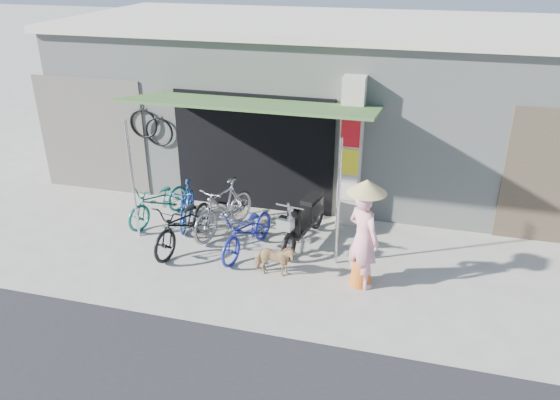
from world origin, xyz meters
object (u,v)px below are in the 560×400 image
(bike_black, at_px, (184,223))
(street_dog, at_px, (274,260))
(bike_silver, at_px, (224,208))
(bike_teal, at_px, (159,201))
(bike_navy, at_px, (248,231))
(moped, at_px, (305,219))
(bike_blue, at_px, (187,205))
(nun, at_px, (364,235))

(bike_black, height_order, street_dog, bike_black)
(bike_black, relative_size, bike_silver, 1.04)
(bike_teal, xyz_separation_m, bike_navy, (2.16, -0.75, 0.00))
(bike_teal, relative_size, moped, 0.89)
(bike_black, xyz_separation_m, moped, (2.13, 0.75, -0.00))
(street_dog, bearing_deg, bike_navy, 43.10)
(bike_teal, bearing_deg, bike_blue, 19.39)
(bike_blue, distance_m, nun, 3.94)
(moped, bearing_deg, bike_navy, -133.73)
(bike_blue, height_order, nun, nun)
(bike_teal, xyz_separation_m, moped, (3.08, -0.10, 0.05))
(bike_black, height_order, bike_navy, bike_black)
(bike_black, relative_size, street_dog, 2.57)
(bike_silver, xyz_separation_m, moped, (1.61, 0.04, -0.05))
(bike_teal, distance_m, bike_navy, 2.28)
(street_dog, distance_m, moped, 1.33)
(bike_blue, relative_size, street_dog, 2.01)
(street_dog, bearing_deg, bike_black, 70.32)
(bike_teal, height_order, nun, nun)
(bike_blue, relative_size, bike_navy, 0.86)
(bike_teal, distance_m, bike_blue, 0.61)
(bike_silver, bearing_deg, street_dog, -23.73)
(bike_blue, xyz_separation_m, street_dog, (2.22, -1.41, -0.13))
(bike_navy, relative_size, nun, 0.88)
(bike_teal, height_order, bike_black, bike_black)
(bike_blue, height_order, bike_navy, bike_navy)
(street_dog, bearing_deg, moped, -14.34)
(nun, bearing_deg, bike_blue, 19.75)
(bike_teal, relative_size, bike_blue, 1.15)
(bike_black, bearing_deg, bike_navy, 14.04)
(bike_silver, distance_m, street_dog, 1.87)
(bike_silver, relative_size, bike_navy, 1.06)
(bike_teal, xyz_separation_m, street_dog, (2.83, -1.39, -0.13))
(moped, bearing_deg, street_dog, -89.71)
(bike_blue, distance_m, street_dog, 2.63)
(bike_teal, bearing_deg, nun, 1.68)
(street_dog, bearing_deg, bike_teal, 60.16)
(bike_navy, distance_m, moped, 1.13)
(bike_black, distance_m, bike_navy, 1.21)
(bike_teal, bearing_deg, moped, 16.20)
(moped, bearing_deg, bike_black, -149.67)
(bike_blue, xyz_separation_m, bike_navy, (1.55, -0.77, 0.01))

